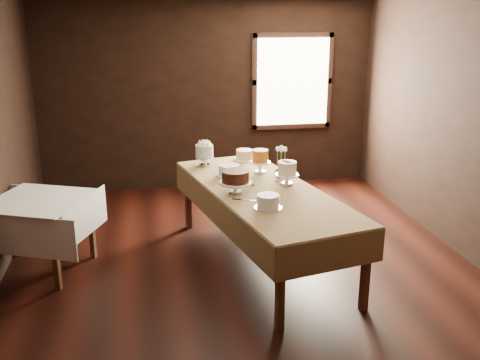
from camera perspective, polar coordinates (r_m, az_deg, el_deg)
name	(u,v)px	position (r m, az deg, el deg)	size (l,w,h in m)	color
floor	(243,270)	(6.02, 0.34, -9.23)	(5.00, 6.00, 0.01)	black
wall_back	(207,97)	(8.45, -3.36, 8.55)	(5.00, 0.02, 2.80)	black
wall_front	(355,286)	(2.81, 11.70, -10.57)	(5.00, 0.02, 2.80)	black
wall_right	(473,133)	(6.46, 22.81, 4.45)	(0.02, 6.00, 2.80)	black
window	(293,82)	(8.61, 5.42, 10.01)	(1.10, 0.05, 1.30)	#FFEABF
display_table	(263,195)	(5.90, 2.39, -1.52)	(1.65, 2.91, 0.85)	#3D2010
side_table	(39,208)	(6.14, -19.98, -2.72)	(1.22, 1.22, 0.79)	#3D2010
cake_meringue	(204,156)	(6.72, -3.67, 2.48)	(0.25, 0.25, 0.27)	silver
cake_speckled	(245,155)	(6.99, 0.47, 2.58)	(0.28, 0.28, 0.13)	white
cake_lattice	(229,171)	(6.34, -1.13, 0.94)	(0.30, 0.30, 0.11)	white
cake_caramel	(260,162)	(6.44, 2.09, 1.83)	(0.24, 0.24, 0.28)	white
cake_chocolate	(236,182)	(5.73, -0.46, -0.23)	(0.34, 0.34, 0.25)	white
cake_flowers	(287,174)	(6.02, 4.85, 0.62)	(0.28, 0.28, 0.26)	white
cake_swirl	(268,202)	(5.30, 2.91, -2.27)	(0.27, 0.27, 0.14)	silver
cake_server_a	(280,198)	(5.61, 4.16, -1.84)	(0.24, 0.03, 0.01)	silver
cake_server_c	(244,182)	(6.09, 0.39, -0.21)	(0.24, 0.03, 0.01)	silver
cake_server_d	(279,177)	(6.28, 4.01, 0.29)	(0.24, 0.03, 0.01)	silver
cake_server_e	(249,200)	(5.53, 0.88, -2.07)	(0.24, 0.03, 0.01)	silver
flower_vase	(281,170)	(6.32, 4.22, 1.00)	(0.13, 0.13, 0.14)	#2D2823
flower_bouquet	(281,154)	(6.27, 4.26, 2.65)	(0.14, 0.14, 0.20)	white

